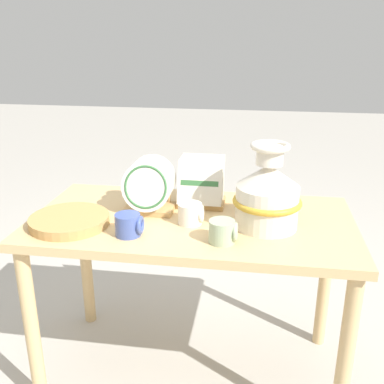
{
  "coord_description": "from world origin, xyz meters",
  "views": [
    {
      "loc": [
        0.25,
        -1.61,
        1.44
      ],
      "look_at": [
        0.0,
        0.0,
        0.85
      ],
      "focal_mm": 42.0,
      "sensor_mm": 36.0,
      "label": 1
    }
  ],
  "objects_px": {
    "dish_rack_square_plates": "(201,187)",
    "wicker_charger_stack": "(69,221)",
    "ceramic_vase": "(267,194)",
    "mug_cream_glaze": "(190,214)",
    "mug_sage_glaze": "(223,232)",
    "dish_rack_round_plates": "(149,192)",
    "mug_cobalt_glaze": "(129,225)"
  },
  "relations": [
    {
      "from": "dish_rack_square_plates",
      "to": "wicker_charger_stack",
      "type": "xyz_separation_m",
      "value": [
        -0.47,
        -0.29,
        -0.06
      ]
    },
    {
      "from": "ceramic_vase",
      "to": "mug_cream_glaze",
      "type": "relative_size",
      "value": 3.2
    },
    {
      "from": "ceramic_vase",
      "to": "wicker_charger_stack",
      "type": "relative_size",
      "value": 1.07
    },
    {
      "from": "mug_sage_glaze",
      "to": "wicker_charger_stack",
      "type": "bearing_deg",
      "value": 174.37
    },
    {
      "from": "dish_rack_round_plates",
      "to": "mug_cobalt_glaze",
      "type": "distance_m",
      "value": 0.23
    },
    {
      "from": "ceramic_vase",
      "to": "mug_sage_glaze",
      "type": "distance_m",
      "value": 0.24
    },
    {
      "from": "ceramic_vase",
      "to": "mug_cream_glaze",
      "type": "xyz_separation_m",
      "value": [
        -0.29,
        -0.02,
        -0.09
      ]
    },
    {
      "from": "mug_cream_glaze",
      "to": "dish_rack_round_plates",
      "type": "bearing_deg",
      "value": 153.51
    },
    {
      "from": "dish_rack_round_plates",
      "to": "mug_cream_glaze",
      "type": "height_order",
      "value": "dish_rack_round_plates"
    },
    {
      "from": "mug_sage_glaze",
      "to": "mug_cream_glaze",
      "type": "bearing_deg",
      "value": 133.96
    },
    {
      "from": "mug_sage_glaze",
      "to": "dish_rack_round_plates",
      "type": "bearing_deg",
      "value": 143.91
    },
    {
      "from": "dish_rack_round_plates",
      "to": "wicker_charger_stack",
      "type": "relative_size",
      "value": 0.73
    },
    {
      "from": "ceramic_vase",
      "to": "wicker_charger_stack",
      "type": "distance_m",
      "value": 0.75
    },
    {
      "from": "dish_rack_round_plates",
      "to": "dish_rack_square_plates",
      "type": "distance_m",
      "value": 0.23
    },
    {
      "from": "ceramic_vase",
      "to": "wicker_charger_stack",
      "type": "bearing_deg",
      "value": -172.09
    },
    {
      "from": "dish_rack_round_plates",
      "to": "mug_sage_glaze",
      "type": "bearing_deg",
      "value": -36.09
    },
    {
      "from": "dish_rack_round_plates",
      "to": "mug_sage_glaze",
      "type": "distance_m",
      "value": 0.4
    },
    {
      "from": "ceramic_vase",
      "to": "dish_rack_square_plates",
      "type": "height_order",
      "value": "ceramic_vase"
    },
    {
      "from": "ceramic_vase",
      "to": "mug_sage_glaze",
      "type": "height_order",
      "value": "ceramic_vase"
    },
    {
      "from": "wicker_charger_stack",
      "to": "mug_sage_glaze",
      "type": "xyz_separation_m",
      "value": [
        0.59,
        -0.06,
        0.02
      ]
    },
    {
      "from": "dish_rack_round_plates",
      "to": "mug_cream_glaze",
      "type": "bearing_deg",
      "value": -26.49
    },
    {
      "from": "wicker_charger_stack",
      "to": "mug_cream_glaze",
      "type": "bearing_deg",
      "value": 10.59
    },
    {
      "from": "ceramic_vase",
      "to": "mug_cobalt_glaze",
      "type": "xyz_separation_m",
      "value": [
        -0.49,
        -0.16,
        -0.09
      ]
    },
    {
      "from": "dish_rack_round_plates",
      "to": "ceramic_vase",
      "type": "bearing_deg",
      "value": -8.92
    },
    {
      "from": "wicker_charger_stack",
      "to": "mug_cobalt_glaze",
      "type": "bearing_deg",
      "value": -11.9
    },
    {
      "from": "dish_rack_round_plates",
      "to": "mug_cream_glaze",
      "type": "distance_m",
      "value": 0.21
    },
    {
      "from": "dish_rack_square_plates",
      "to": "mug_sage_glaze",
      "type": "height_order",
      "value": "dish_rack_square_plates"
    },
    {
      "from": "mug_cobalt_glaze",
      "to": "dish_rack_round_plates",
      "type": "bearing_deg",
      "value": 85.49
    },
    {
      "from": "dish_rack_square_plates",
      "to": "wicker_charger_stack",
      "type": "relative_size",
      "value": 0.68
    },
    {
      "from": "ceramic_vase",
      "to": "wicker_charger_stack",
      "type": "xyz_separation_m",
      "value": [
        -0.74,
        -0.1,
        -0.11
      ]
    },
    {
      "from": "dish_rack_square_plates",
      "to": "wicker_charger_stack",
      "type": "bearing_deg",
      "value": -148.37
    },
    {
      "from": "dish_rack_round_plates",
      "to": "mug_sage_glaze",
      "type": "relative_size",
      "value": 2.18
    }
  ]
}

